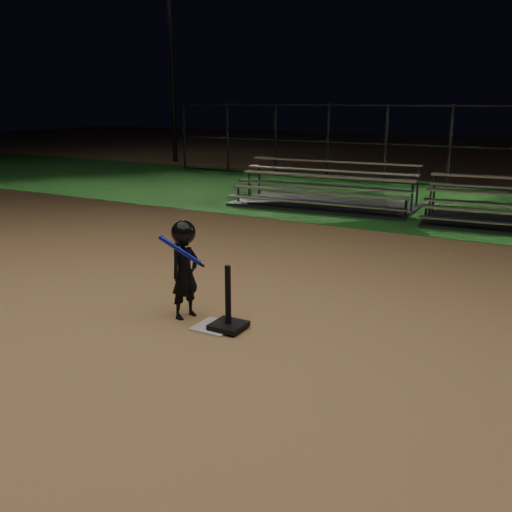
{
  "coord_description": "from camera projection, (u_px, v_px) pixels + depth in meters",
  "views": [
    {
      "loc": [
        3.56,
        -5.29,
        2.63
      ],
      "look_at": [
        0.0,
        1.0,
        0.65
      ],
      "focal_mm": 40.16,
      "sensor_mm": 36.0,
      "label": 1
    }
  ],
  "objects": [
    {
      "name": "ground",
      "position": [
        215.0,
        328.0,
        6.82
      ],
      "size": [
        80.0,
        80.0,
        0.0
      ],
      "primitive_type": "plane",
      "color": "tan",
      "rests_on": "ground"
    },
    {
      "name": "grass_strip",
      "position": [
        422.0,
        202.0,
        15.22
      ],
      "size": [
        60.0,
        8.0,
        0.01
      ],
      "primitive_type": "cube",
      "color": "#1E591D",
      "rests_on": "ground"
    },
    {
      "name": "home_plate",
      "position": [
        215.0,
        327.0,
        6.82
      ],
      "size": [
        0.45,
        0.45,
        0.02
      ],
      "primitive_type": "cube",
      "color": "beige",
      "rests_on": "ground"
    },
    {
      "name": "batting_tee",
      "position": [
        228.0,
        317.0,
        6.72
      ],
      "size": [
        0.38,
        0.38,
        0.77
      ],
      "color": "black",
      "rests_on": "home_plate"
    },
    {
      "name": "child_batter",
      "position": [
        185.0,
        267.0,
        7.0
      ],
      "size": [
        0.48,
        0.53,
        1.23
      ],
      "rotation": [
        0.0,
        0.0,
        1.32
      ],
      "color": "black",
      "rests_on": "ground"
    },
    {
      "name": "bleacher_left",
      "position": [
        325.0,
        198.0,
        14.5
      ],
      "size": [
        4.64,
        2.45,
        1.11
      ],
      "rotation": [
        0.0,
        0.0,
        0.06
      ],
      "color": "silver",
      "rests_on": "ground"
    },
    {
      "name": "backstop_fence",
      "position": [
        450.0,
        147.0,
        17.41
      ],
      "size": [
        20.08,
        0.08,
        2.5
      ],
      "color": "#38383D",
      "rests_on": "ground"
    },
    {
      "name": "light_pole_left",
      "position": [
        170.0,
        42.0,
        23.76
      ],
      "size": [
        0.9,
        0.53,
        8.3
      ],
      "color": "#2D2D30",
      "rests_on": "ground"
    }
  ]
}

